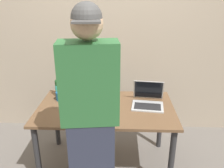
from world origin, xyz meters
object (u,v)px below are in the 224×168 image
laptop (148,100)px  beer_bottle_brown (69,88)px  person_figure (91,121)px  beer_bottle_green (59,87)px  coffee_mug (60,96)px

laptop → beer_bottle_brown: beer_bottle_brown is taller
person_figure → beer_bottle_brown: bearing=112.1°
beer_bottle_green → coffee_mug: bearing=-69.3°
beer_bottle_green → beer_bottle_brown: (0.12, -0.00, -0.01)m
laptop → person_figure: size_ratio=0.20×
beer_bottle_green → person_figure: (0.47, -0.87, 0.08)m
coffee_mug → beer_bottle_brown: bearing=53.0°
laptop → person_figure: bearing=-125.8°
laptop → beer_bottle_brown: bearing=169.0°
person_figure → coffee_mug: size_ratio=14.23×
beer_bottle_brown → coffee_mug: size_ratio=2.12×
laptop → coffee_mug: laptop is taller
coffee_mug → beer_bottle_green: bearing=110.7°
person_figure → beer_bottle_green: bearing=118.3°
laptop → person_figure: person_figure is taller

